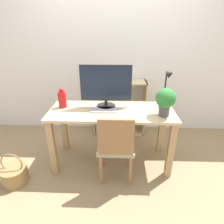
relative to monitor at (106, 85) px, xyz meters
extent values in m
plane|color=#997F5B|center=(0.07, -0.10, -1.01)|extent=(10.00, 10.00, 0.00)
cube|color=white|center=(0.07, 0.84, 0.29)|extent=(8.00, 0.05, 2.60)
cube|color=#D8BC8C|center=(0.07, -0.10, -0.29)|extent=(1.46, 0.61, 0.03)
cube|color=tan|center=(-0.60, -0.35, -0.65)|extent=(0.07, 0.07, 0.71)
cube|color=tan|center=(0.75, -0.35, -0.65)|extent=(0.07, 0.07, 0.71)
cube|color=tan|center=(-0.60, 0.15, -0.65)|extent=(0.07, 0.07, 0.71)
cube|color=tan|center=(0.75, 0.15, -0.65)|extent=(0.07, 0.07, 0.71)
cylinder|color=#232326|center=(0.00, 0.00, -0.26)|extent=(0.23, 0.23, 0.02)
cylinder|color=#232326|center=(0.00, 0.00, -0.22)|extent=(0.04, 0.04, 0.08)
cube|color=#232326|center=(0.00, 0.00, 0.02)|extent=(0.60, 0.02, 0.42)
cube|color=#192338|center=(0.00, 0.00, 0.02)|extent=(0.58, 0.03, 0.40)
cube|color=#B2B2B7|center=(-0.02, -0.13, -0.26)|extent=(0.31, 0.15, 0.02)
cylinder|color=red|center=(-0.52, -0.04, -0.17)|extent=(0.10, 0.10, 0.19)
sphere|color=red|center=(-0.52, -0.04, -0.06)|extent=(0.05, 0.05, 0.05)
cylinder|color=black|center=(0.69, 0.00, -0.26)|extent=(0.10, 0.10, 0.02)
cylinder|color=black|center=(0.69, 0.00, -0.04)|extent=(0.02, 0.02, 0.41)
cylinder|color=black|center=(0.69, -0.05, 0.16)|extent=(0.01, 0.10, 0.01)
cone|color=black|center=(0.69, -0.10, 0.14)|extent=(0.08, 0.08, 0.06)
cylinder|color=#4C4C51|center=(0.65, -0.23, -0.21)|extent=(0.11, 0.11, 0.12)
sphere|color=#2D7A33|center=(0.65, -0.23, -0.07)|extent=(0.21, 0.21, 0.21)
cube|color=#9E937F|center=(0.13, -0.35, -0.60)|extent=(0.40, 0.40, 0.04)
cube|color=olive|center=(0.13, -0.53, -0.38)|extent=(0.36, 0.03, 0.40)
cube|color=olive|center=(-0.03, -0.51, -0.81)|extent=(0.04, 0.04, 0.39)
cube|color=olive|center=(0.29, -0.51, -0.81)|extent=(0.04, 0.04, 0.39)
cube|color=olive|center=(-0.03, -0.18, -0.81)|extent=(0.04, 0.04, 0.39)
cube|color=olive|center=(0.29, -0.18, -0.81)|extent=(0.04, 0.04, 0.39)
cube|color=#D8BC8C|center=(-0.24, 0.67, -0.57)|extent=(0.02, 0.28, 0.87)
cube|color=#D8BC8C|center=(0.56, 0.67, -0.57)|extent=(0.02, 0.28, 0.87)
cube|color=#D8BC8C|center=(0.16, 0.67, -1.00)|extent=(0.82, 0.28, 0.02)
cube|color=#D8BC8C|center=(0.16, 0.67, -0.15)|extent=(0.82, 0.28, 0.02)
cube|color=#D8BC8C|center=(0.16, 0.67, -0.57)|extent=(0.78, 0.28, 0.02)
cube|color=beige|center=(-0.20, 0.67, -0.83)|extent=(0.04, 0.24, 0.32)
cube|color=orange|center=(-0.15, 0.67, -0.85)|extent=(0.04, 0.24, 0.28)
cube|color=#2D7F38|center=(-0.11, 0.67, -0.86)|extent=(0.04, 0.24, 0.26)
cube|color=black|center=(-0.06, 0.67, -0.81)|extent=(0.04, 0.24, 0.36)
cube|color=black|center=(0.01, 0.67, -0.80)|extent=(0.07, 0.24, 0.37)
cube|color=#2D7F38|center=(-0.18, 0.67, -0.38)|extent=(0.07, 0.24, 0.36)
cube|color=black|center=(-0.13, 0.67, -0.39)|extent=(0.04, 0.24, 0.35)
cube|color=red|center=(-0.07, 0.67, -0.38)|extent=(0.05, 0.24, 0.36)
cube|color=black|center=(-0.01, 0.67, -0.43)|extent=(0.06, 0.24, 0.27)
cube|color=black|center=(0.06, 0.67, -0.40)|extent=(0.04, 0.24, 0.32)
cylinder|color=#997547|center=(-1.01, -0.52, -0.91)|extent=(0.29, 0.29, 0.19)
torus|color=#997547|center=(-1.01, -0.52, -0.74)|extent=(0.25, 0.02, 0.25)
camera|label=1|loc=(0.15, -2.11, 0.62)|focal=30.00mm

